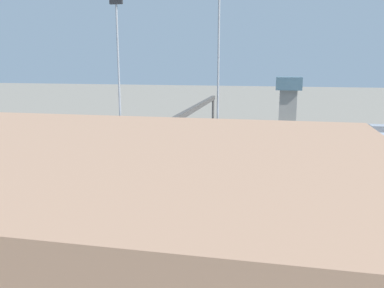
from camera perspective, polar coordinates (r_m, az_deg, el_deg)
ground_plane at (r=66.75m, az=-5.07°, el=-2.23°), size 400.00×400.00×0.00m
track_bed_0 at (r=85.63m, az=-1.20°, el=0.97°), size 140.00×2.80×0.12m
track_bed_1 at (r=80.85m, az=-2.00°, el=0.32°), size 140.00×2.80×0.12m
track_bed_2 at (r=76.11m, az=-2.90°, el=-0.41°), size 140.00×2.80×0.12m
track_bed_3 at (r=71.40m, az=-3.91°, el=-1.24°), size 140.00×2.80×0.12m
track_bed_4 at (r=66.74m, az=-5.07°, el=-2.18°), size 140.00×2.80×0.12m
track_bed_5 at (r=62.12m, az=-6.40°, el=-3.26°), size 140.00×2.80×0.12m
track_bed_6 at (r=57.58m, az=-7.95°, el=-4.51°), size 140.00×2.80×0.12m
track_bed_7 at (r=53.11m, az=-9.77°, el=-5.98°), size 140.00×2.80×0.12m
track_bed_8 at (r=48.74m, az=-11.93°, el=-7.70°), size 140.00×2.80×0.12m
train_on_track_5 at (r=59.90m, az=-0.25°, el=-1.77°), size 114.80×3.06×4.40m
train_on_track_4 at (r=70.80m, az=-14.87°, el=0.37°), size 95.60×3.06×5.00m
train_on_track_1 at (r=86.42m, az=-13.54°, el=2.07°), size 47.20×3.00×3.80m
train_on_track_0 at (r=83.42m, az=6.97°, el=1.97°), size 95.60×3.00×3.80m
train_on_track_2 at (r=76.73m, az=-5.59°, el=1.18°), size 139.00×3.00×4.40m
light_mast_0 at (r=85.31m, az=3.80°, el=14.07°), size 2.80×0.70×31.30m
light_mast_2 at (r=91.01m, az=-10.47°, el=12.97°), size 2.80×0.70×29.00m
signal_gantry at (r=63.83m, az=-0.04°, el=4.30°), size 0.70×45.00×8.80m
maintenance_shed at (r=24.00m, az=-21.96°, el=-13.91°), size 36.97×20.29×12.06m
control_tower at (r=99.29m, az=13.47°, el=6.33°), size 6.00×6.00×12.29m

